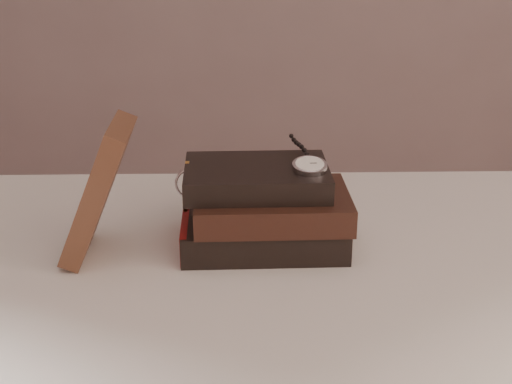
{
  "coord_description": "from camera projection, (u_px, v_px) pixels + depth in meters",
  "views": [
    {
      "loc": [
        -0.07,
        -0.5,
        1.18
      ],
      "look_at": [
        -0.05,
        0.38,
        0.82
      ],
      "focal_mm": 50.4,
      "sensor_mm": 36.0,
      "label": 1
    }
  ],
  "objects": [
    {
      "name": "table",
      "position": [
        294.0,
        312.0,
        0.98
      ],
      "size": [
        1.0,
        0.6,
        0.75
      ],
      "color": "silver",
      "rests_on": "ground"
    },
    {
      "name": "book_stack",
      "position": [
        264.0,
        209.0,
        0.95
      ],
      "size": [
        0.22,
        0.16,
        0.11
      ],
      "color": "black",
      "rests_on": "table"
    },
    {
      "name": "journal",
      "position": [
        98.0,
        190.0,
        0.91
      ],
      "size": [
        0.1,
        0.11,
        0.18
      ],
      "primitive_type": "cube",
      "rotation": [
        0.0,
        0.4,
        0.01
      ],
      "color": "#3C2217",
      "rests_on": "table"
    },
    {
      "name": "pocket_watch",
      "position": [
        309.0,
        164.0,
        0.93
      ],
      "size": [
        0.05,
        0.15,
        0.02
      ],
      "color": "silver",
      "rests_on": "book_stack"
    },
    {
      "name": "eyeglasses",
      "position": [
        207.0,
        182.0,
        1.02
      ],
      "size": [
        0.09,
        0.11,
        0.04
      ],
      "color": "silver",
      "rests_on": "book_stack"
    }
  ]
}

